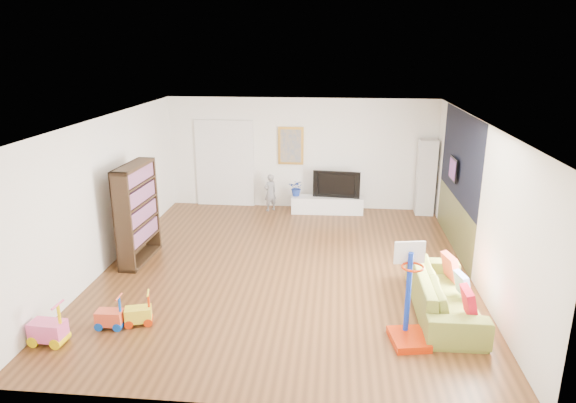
# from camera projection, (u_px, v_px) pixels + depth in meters

# --- Properties ---
(floor) EXTENTS (6.50, 7.50, 0.00)m
(floor) POSITION_uv_depth(u_px,v_px,m) (286.00, 268.00, 9.35)
(floor) COLOR brown
(floor) RESTS_ON ground
(ceiling) EXTENTS (6.50, 7.50, 0.00)m
(ceiling) POSITION_uv_depth(u_px,v_px,m) (286.00, 120.00, 8.56)
(ceiling) COLOR white
(ceiling) RESTS_ON ground
(wall_back) EXTENTS (6.50, 0.00, 2.70)m
(wall_back) POSITION_uv_depth(u_px,v_px,m) (301.00, 154.00, 12.52)
(wall_back) COLOR white
(wall_back) RESTS_ON ground
(wall_front) EXTENTS (6.50, 0.00, 2.70)m
(wall_front) POSITION_uv_depth(u_px,v_px,m) (250.00, 298.00, 5.38)
(wall_front) COLOR silver
(wall_front) RESTS_ON ground
(wall_left) EXTENTS (0.00, 7.50, 2.70)m
(wall_left) POSITION_uv_depth(u_px,v_px,m) (107.00, 192.00, 9.25)
(wall_left) COLOR white
(wall_left) RESTS_ON ground
(wall_right) EXTENTS (0.00, 7.50, 2.70)m
(wall_right) POSITION_uv_depth(u_px,v_px,m) (477.00, 202.00, 8.65)
(wall_right) COLOR silver
(wall_right) RESTS_ON ground
(navy_accent) EXTENTS (0.01, 3.20, 1.70)m
(navy_accent) POSITION_uv_depth(u_px,v_px,m) (461.00, 156.00, 9.84)
(navy_accent) COLOR black
(navy_accent) RESTS_ON wall_right
(olive_wainscot) EXTENTS (0.01, 3.20, 1.00)m
(olive_wainscot) POSITION_uv_depth(u_px,v_px,m) (454.00, 223.00, 10.24)
(olive_wainscot) COLOR brown
(olive_wainscot) RESTS_ON wall_right
(doorway) EXTENTS (1.45, 0.06, 2.10)m
(doorway) POSITION_uv_depth(u_px,v_px,m) (225.00, 164.00, 12.75)
(doorway) COLOR white
(doorway) RESTS_ON ground
(painting_back) EXTENTS (0.62, 0.06, 0.92)m
(painting_back) POSITION_uv_depth(u_px,v_px,m) (291.00, 146.00, 12.45)
(painting_back) COLOR gold
(painting_back) RESTS_ON wall_back
(artwork_right) EXTENTS (0.04, 0.56, 0.46)m
(artwork_right) POSITION_uv_depth(u_px,v_px,m) (453.00, 169.00, 10.13)
(artwork_right) COLOR #7F3F8C
(artwork_right) RESTS_ON wall_right
(media_console) EXTENTS (1.73, 0.49, 0.40)m
(media_console) POSITION_uv_depth(u_px,v_px,m) (327.00, 205.00, 12.39)
(media_console) COLOR white
(media_console) RESTS_ON ground
(tall_cabinet) EXTENTS (0.43, 0.43, 1.80)m
(tall_cabinet) POSITION_uv_depth(u_px,v_px,m) (426.00, 177.00, 12.13)
(tall_cabinet) COLOR silver
(tall_cabinet) RESTS_ON ground
(bookshelf) EXTENTS (0.38, 1.27, 1.84)m
(bookshelf) POSITION_uv_depth(u_px,v_px,m) (137.00, 213.00, 9.46)
(bookshelf) COLOR #332214
(bookshelf) RESTS_ON ground
(sofa) EXTENTS (0.87, 2.18, 0.64)m
(sofa) POSITION_uv_depth(u_px,v_px,m) (444.00, 294.00, 7.71)
(sofa) COLOR olive
(sofa) RESTS_ON ground
(basketball_hoop) EXTENTS (0.58, 0.66, 1.41)m
(basketball_hoop) POSITION_uv_depth(u_px,v_px,m) (412.00, 296.00, 6.80)
(basketball_hoop) COLOR #B72403
(basketball_hoop) RESTS_ON ground
(ride_on_yellow) EXTENTS (0.42, 0.33, 0.50)m
(ride_on_yellow) POSITION_uv_depth(u_px,v_px,m) (138.00, 309.00, 7.40)
(ride_on_yellow) COLOR yellow
(ride_on_yellow) RESTS_ON ground
(ride_on_orange) EXTENTS (0.38, 0.24, 0.50)m
(ride_on_orange) POSITION_uv_depth(u_px,v_px,m) (109.00, 312.00, 7.31)
(ride_on_orange) COLOR #E5502F
(ride_on_orange) RESTS_ON ground
(ride_on_pink) EXTENTS (0.48, 0.31, 0.61)m
(ride_on_pink) POSITION_uv_depth(u_px,v_px,m) (47.00, 323.00, 6.91)
(ride_on_pink) COLOR #F65796
(ride_on_pink) RESTS_ON ground
(child) EXTENTS (0.40, 0.38, 0.92)m
(child) POSITION_uv_depth(u_px,v_px,m) (270.00, 193.00, 12.47)
(child) COLOR gray
(child) RESTS_ON ground
(tv) EXTENTS (1.13, 0.26, 0.65)m
(tv) POSITION_uv_depth(u_px,v_px,m) (337.00, 183.00, 12.28)
(tv) COLOR black
(tv) RESTS_ON media_console
(vase_plant) EXTENTS (0.42, 0.39, 0.40)m
(vase_plant) POSITION_uv_depth(u_px,v_px,m) (297.00, 188.00, 12.35)
(vase_plant) COLOR navy
(vase_plant) RESTS_ON media_console
(pillow_left) EXTENTS (0.12, 0.41, 0.41)m
(pillow_left) POSITION_uv_depth(u_px,v_px,m) (469.00, 303.00, 7.05)
(pillow_left) COLOR red
(pillow_left) RESTS_ON sofa
(pillow_center) EXTENTS (0.17, 0.36, 0.34)m
(pillow_center) POSITION_uv_depth(u_px,v_px,m) (462.00, 284.00, 7.60)
(pillow_center) COLOR silver
(pillow_center) RESTS_ON sofa
(pillow_right) EXTENTS (0.20, 0.42, 0.41)m
(pillow_right) POSITION_uv_depth(u_px,v_px,m) (451.00, 267.00, 8.19)
(pillow_right) COLOR #C8412E
(pillow_right) RESTS_ON sofa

